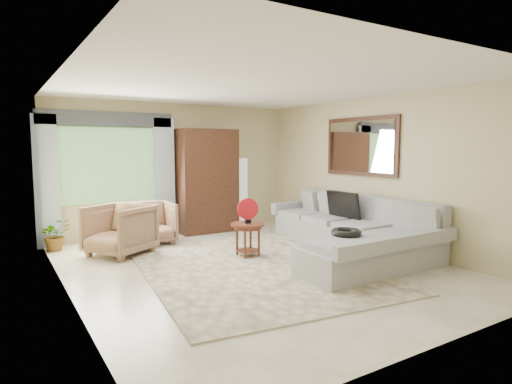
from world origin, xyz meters
TOP-DOWN VIEW (x-y plane):
  - ground at (0.00, 0.00)m, footprint 6.00×6.00m
  - area_rug at (-0.06, -0.06)m, footprint 3.47×4.34m
  - sectional_sofa at (1.78, -0.18)m, footprint 2.30×3.46m
  - tv_screen at (2.05, 0.33)m, footprint 0.14×0.74m
  - garden_hose at (1.00, -0.85)m, footprint 0.43×0.43m
  - coffee_table at (0.20, 0.52)m, footprint 0.54×0.54m
  - red_disc at (0.20, 0.52)m, footprint 0.33×0.11m
  - armchair_left at (-1.49, 1.72)m, footprint 1.23×1.22m
  - armchair_right at (-0.83, 2.23)m, footprint 0.85×0.87m
  - potted_plant at (-2.34, 2.61)m, footprint 0.59×0.54m
  - armoire at (0.55, 2.72)m, footprint 1.20×0.55m
  - floor_lamp at (1.35, 2.78)m, footprint 0.24×0.24m
  - window at (-1.35, 2.97)m, footprint 1.80×0.04m
  - curtain_left at (-2.40, 2.88)m, footprint 0.40×0.08m
  - curtain_right at (-0.30, 2.88)m, footprint 0.40×0.08m
  - valance at (-1.35, 2.90)m, footprint 2.40×0.12m
  - wall_mirror at (2.46, 0.35)m, footprint 0.05×1.70m

SIDE VIEW (x-z plane):
  - ground at x=0.00m, z-range 0.00..0.00m
  - area_rug at x=-0.06m, z-range 0.00..0.02m
  - potted_plant at x=-2.34m, z-range 0.00..0.54m
  - sectional_sofa at x=1.78m, z-range -0.17..0.73m
  - coffee_table at x=0.20m, z-range 0.01..0.55m
  - armchair_right at x=-0.83m, z-range 0.00..0.76m
  - armchair_left at x=-1.49m, z-range 0.00..0.82m
  - garden_hose at x=1.00m, z-range 0.50..0.59m
  - tv_screen at x=2.05m, z-range 0.48..0.96m
  - floor_lamp at x=1.35m, z-range 0.00..1.50m
  - red_disc at x=0.20m, z-range 0.60..0.94m
  - armoire at x=0.55m, z-range 0.00..2.10m
  - curtain_left at x=-2.40m, z-range 0.00..2.30m
  - curtain_right at x=-0.30m, z-range 0.00..2.30m
  - window at x=-1.35m, z-range 0.70..2.10m
  - wall_mirror at x=2.46m, z-range 1.22..2.27m
  - valance at x=-1.35m, z-range 2.12..2.38m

